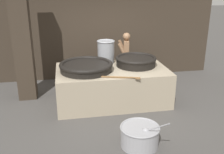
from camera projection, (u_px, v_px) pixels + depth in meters
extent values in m
plane|color=#474442|center=(112.00, 101.00, 7.29)|extent=(60.00, 60.00, 0.00)
cube|color=#382D23|center=(100.00, 22.00, 8.68)|extent=(7.79, 0.24, 3.77)
cube|color=#382D23|center=(21.00, 32.00, 6.91)|extent=(0.47, 0.47, 3.77)
cube|color=tan|center=(112.00, 85.00, 7.14)|extent=(2.94, 1.70, 0.94)
cylinder|color=black|center=(86.00, 68.00, 6.78)|extent=(1.33, 1.33, 0.17)
torus|color=black|center=(86.00, 64.00, 6.75)|extent=(1.39, 1.39, 0.11)
cylinder|color=black|center=(136.00, 62.00, 7.20)|extent=(1.08, 1.08, 0.22)
torus|color=black|center=(136.00, 58.00, 7.16)|extent=(1.12, 1.12, 0.09)
cylinder|color=gray|center=(106.00, 52.00, 7.40)|extent=(0.47, 0.47, 0.63)
torus|color=gray|center=(106.00, 41.00, 7.29)|extent=(0.50, 0.50, 0.03)
cylinder|color=brown|center=(119.00, 77.00, 6.29)|extent=(0.97, 0.32, 0.04)
cube|color=brown|center=(138.00, 78.00, 6.25)|extent=(0.14, 0.13, 0.02)
cylinder|color=#8C6647|center=(126.00, 72.00, 8.34)|extent=(0.12, 0.12, 0.82)
cylinder|color=#8C6647|center=(126.00, 71.00, 8.51)|extent=(0.12, 0.12, 0.82)
cube|color=#722D4C|center=(126.00, 67.00, 8.37)|extent=(0.24, 0.28, 0.53)
cube|color=#8C6647|center=(126.00, 50.00, 8.18)|extent=(0.26, 0.52, 0.60)
cylinder|color=#8C6647|center=(123.00, 52.00, 7.95)|extent=(0.34, 0.17, 0.56)
cylinder|color=#8C6647|center=(123.00, 48.00, 8.42)|extent=(0.34, 0.17, 0.56)
sphere|color=#8C6647|center=(126.00, 36.00, 8.04)|extent=(0.23, 0.23, 0.23)
cylinder|color=#9E9EA3|center=(140.00, 136.00, 5.23)|extent=(0.76, 0.76, 0.41)
torus|color=#9E9EA3|center=(140.00, 127.00, 5.16)|extent=(0.80, 0.80, 0.04)
cylinder|color=#6B9347|center=(140.00, 132.00, 5.20)|extent=(0.67, 0.67, 0.10)
sphere|color=#9E9EA3|center=(146.00, 131.00, 5.09)|extent=(0.14, 0.14, 0.14)
cylinder|color=#9E9EA3|center=(157.00, 127.00, 4.88)|extent=(0.34, 0.41, 0.37)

